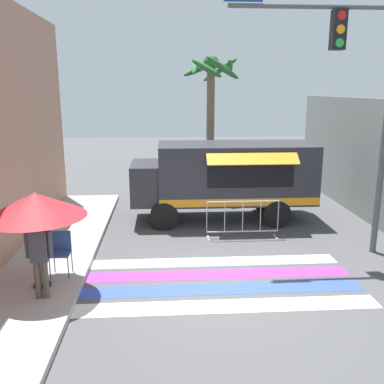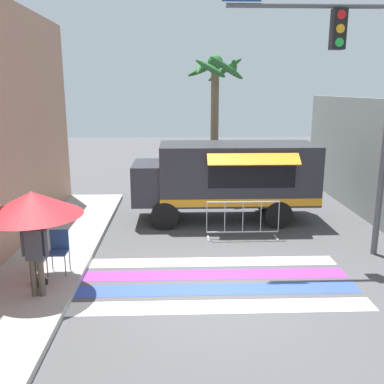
% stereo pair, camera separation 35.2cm
% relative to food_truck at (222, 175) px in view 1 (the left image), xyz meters
% --- Properties ---
extents(ground_plane, '(60.00, 60.00, 0.00)m').
position_rel_food_truck_xyz_m(ground_plane, '(-0.76, -4.96, -1.51)').
color(ground_plane, '#4C4C4F').
extents(crosswalk_painted, '(6.40, 2.84, 0.01)m').
position_rel_food_truck_xyz_m(crosswalk_painted, '(-0.76, -4.74, -1.51)').
color(crosswalk_painted, white).
rests_on(crosswalk_painted, ground_plane).
extents(food_truck, '(5.87, 2.56, 2.53)m').
position_rel_food_truck_xyz_m(food_truck, '(0.00, 0.00, 0.00)').
color(food_truck, '#2D2D33').
rests_on(food_truck, ground_plane).
extents(traffic_signal_pole, '(4.21, 0.29, 6.57)m').
position_rel_food_truck_xyz_m(traffic_signal_pole, '(2.90, -3.19, 2.90)').
color(traffic_signal_pole, '#515456').
rests_on(traffic_signal_pole, ground_plane).
extents(patio_umbrella, '(2.06, 2.06, 2.05)m').
position_rel_food_truck_xyz_m(patio_umbrella, '(-4.50, -5.00, 0.42)').
color(patio_umbrella, black).
rests_on(patio_umbrella, sidewalk_left).
extents(folding_chair, '(0.42, 0.42, 0.98)m').
position_rel_food_truck_xyz_m(folding_chair, '(-4.22, -4.36, -0.78)').
color(folding_chair, '#4C4C51').
rests_on(folding_chair, sidewalk_left).
extents(vendor_person, '(0.53, 0.22, 1.67)m').
position_rel_food_truck_xyz_m(vendor_person, '(-4.35, -5.52, -0.42)').
color(vendor_person, brown).
rests_on(vendor_person, sidewalk_left).
extents(barricade_front, '(2.11, 0.44, 1.12)m').
position_rel_food_truck_xyz_m(barricade_front, '(0.37, -1.89, -0.95)').
color(barricade_front, '#B7BABF').
rests_on(barricade_front, ground_plane).
extents(palm_tree, '(2.33, 2.44, 5.54)m').
position_rel_food_truck_xyz_m(palm_tree, '(0.05, 3.68, 2.52)').
color(palm_tree, '#7A664C').
rests_on(palm_tree, ground_plane).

